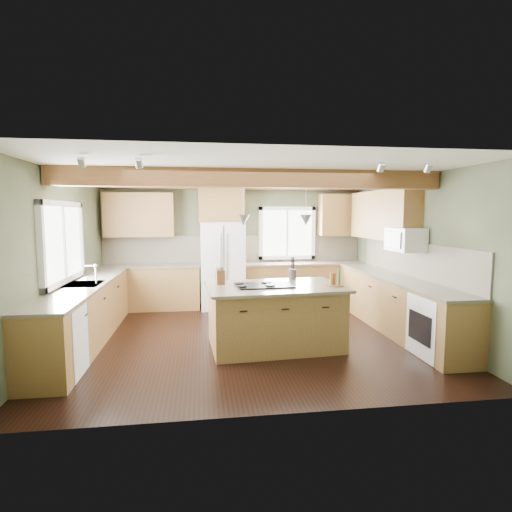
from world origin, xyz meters
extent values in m
plane|color=black|center=(0.00, 0.00, 0.00)|extent=(5.60, 5.60, 0.00)
plane|color=silver|center=(0.00, 0.00, 2.60)|extent=(5.60, 5.60, 0.00)
plane|color=#3F4833|center=(0.00, 2.50, 1.30)|extent=(5.60, 0.00, 5.60)
plane|color=#3F4833|center=(-2.80, 0.00, 1.30)|extent=(0.00, 5.00, 5.00)
plane|color=#3F4833|center=(2.80, 0.00, 1.30)|extent=(0.00, 5.00, 5.00)
cube|color=brown|center=(0.00, -0.48, 2.47)|extent=(5.55, 0.26, 0.26)
cube|color=brown|center=(0.00, 2.40, 2.54)|extent=(5.55, 0.20, 0.10)
cube|color=brown|center=(0.00, 2.48, 1.21)|extent=(5.58, 0.03, 0.58)
cube|color=brown|center=(2.78, 0.05, 1.21)|extent=(0.03, 3.70, 0.58)
cube|color=brown|center=(-1.79, 2.20, 0.44)|extent=(2.02, 0.60, 0.88)
cube|color=#473F34|center=(-1.79, 2.20, 0.90)|extent=(2.06, 0.64, 0.04)
cube|color=brown|center=(1.49, 2.20, 0.44)|extent=(2.62, 0.60, 0.88)
cube|color=#473F34|center=(1.49, 2.20, 0.90)|extent=(2.66, 0.64, 0.04)
cube|color=brown|center=(-2.50, 0.05, 0.44)|extent=(0.60, 3.70, 0.88)
cube|color=#473F34|center=(-2.50, 0.05, 0.90)|extent=(0.64, 3.74, 0.04)
cube|color=brown|center=(2.50, 0.05, 0.44)|extent=(0.60, 3.70, 0.88)
cube|color=#473F34|center=(2.50, 0.05, 0.90)|extent=(0.64, 3.74, 0.04)
cube|color=brown|center=(-1.99, 2.33, 1.95)|extent=(1.40, 0.35, 0.90)
cube|color=brown|center=(-0.30, 2.33, 2.15)|extent=(0.96, 0.35, 0.70)
cube|color=brown|center=(2.62, 0.90, 1.95)|extent=(0.35, 2.20, 0.90)
cube|color=brown|center=(2.30, 2.33, 1.95)|extent=(0.90, 0.35, 0.90)
cube|color=white|center=(-2.78, 0.05, 1.55)|extent=(0.04, 1.60, 1.05)
cube|color=white|center=(1.15, 2.48, 1.55)|extent=(1.10, 0.04, 1.00)
cube|color=#262628|center=(-2.50, 0.05, 0.91)|extent=(0.50, 0.65, 0.03)
cylinder|color=#B2B2B7|center=(-2.32, 0.05, 1.05)|extent=(0.02, 0.02, 0.28)
cube|color=white|center=(-2.49, -1.25, 0.43)|extent=(0.60, 0.60, 0.84)
cube|color=white|center=(2.49, -1.25, 0.43)|extent=(0.60, 0.72, 0.84)
cube|color=white|center=(2.58, -0.05, 1.55)|extent=(0.40, 0.70, 0.38)
cone|color=#B2B2B7|center=(-0.14, -0.51, 1.88)|extent=(0.18, 0.18, 0.16)
cone|color=#B2B2B7|center=(0.79, -0.45, 1.88)|extent=(0.18, 0.18, 0.16)
cube|color=white|center=(-0.30, 2.12, 0.90)|extent=(0.90, 0.74, 1.80)
cube|color=olive|center=(0.33, -0.48, 0.44)|extent=(1.93, 1.26, 0.88)
cube|color=#473F34|center=(0.33, -0.48, 0.90)|extent=(2.06, 1.39, 0.04)
cube|color=black|center=(0.17, -0.49, 0.93)|extent=(0.84, 0.59, 0.02)
cube|color=brown|center=(-0.47, -0.28, 1.03)|extent=(0.15, 0.13, 0.21)
cylinder|color=#48413A|center=(0.72, 0.06, 1.00)|extent=(0.13, 0.13, 0.16)
camera|label=1|loc=(-0.74, -6.18, 1.96)|focal=28.00mm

